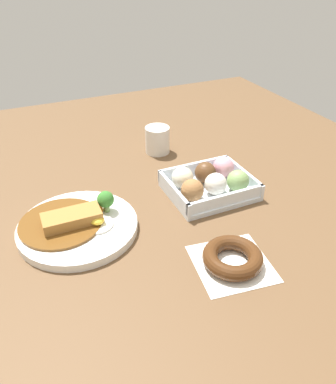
{
  "coord_description": "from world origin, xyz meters",
  "views": [
    {
      "loc": [
        0.22,
        0.66,
        0.51
      ],
      "look_at": [
        -0.08,
        -0.0,
        0.03
      ],
      "focal_mm": 35.05,
      "sensor_mm": 36.0,
      "label": 1
    }
  ],
  "objects": [
    {
      "name": "curry_plate",
      "position": [
        0.14,
        0.01,
        0.01
      ],
      "size": [
        0.25,
        0.25,
        0.07
      ],
      "color": "white",
      "rests_on": "ground_plane"
    },
    {
      "name": "coffee_mug",
      "position": [
        -0.16,
        -0.25,
        0.04
      ],
      "size": [
        0.07,
        0.07,
        0.08
      ],
      "primitive_type": "cylinder",
      "color": "silver",
      "rests_on": "ground_plane"
    },
    {
      "name": "donut_box",
      "position": [
        -0.19,
        -0.0,
        0.03
      ],
      "size": [
        0.2,
        0.17,
        0.07
      ],
      "color": "silver",
      "rests_on": "ground_plane"
    },
    {
      "name": "chocolate_ring_donut",
      "position": [
        -0.11,
        0.23,
        0.02
      ],
      "size": [
        0.16,
        0.16,
        0.03
      ],
      "color": "white",
      "rests_on": "ground_plane"
    },
    {
      "name": "ground_plane",
      "position": [
        0.0,
        0.0,
        0.0
      ],
      "size": [
        1.6,
        1.6,
        0.0
      ],
      "primitive_type": "plane",
      "color": "brown"
    }
  ]
}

